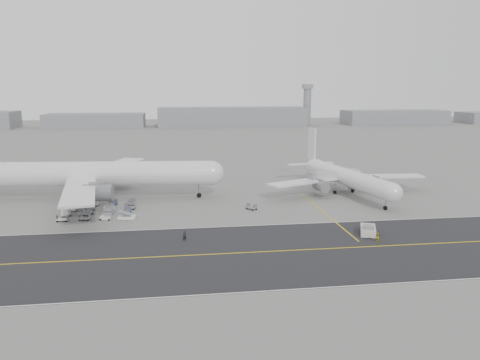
{
  "coord_description": "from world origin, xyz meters",
  "views": [
    {
      "loc": [
        -3.18,
        -93.59,
        27.69
      ],
      "look_at": [
        11.59,
        12.0,
        6.86
      ],
      "focal_mm": 35.0,
      "sensor_mm": 36.0,
      "label": 1
    }
  ],
  "objects": [
    {
      "name": "control_tower",
      "position": [
        100.0,
        265.0,
        16.25
      ],
      "size": [
        7.0,
        7.0,
        31.25
      ],
      "color": "gray",
      "rests_on": "ground"
    },
    {
      "name": "gse_cluster",
      "position": [
        -20.67,
        12.88,
        0.0
      ],
      "size": [
        23.38,
        22.78,
        1.82
      ],
      "primitive_type": null,
      "rotation": [
        0.0,
        0.0,
        -0.16
      ],
      "color": "gray",
      "rests_on": "ground"
    },
    {
      "name": "stray_dolly",
      "position": [
        14.14,
        10.71,
        0.0
      ],
      "size": [
        2.53,
        2.73,
        1.43
      ],
      "primitive_type": null,
      "rotation": [
        0.0,
        0.0,
        0.63
      ],
      "color": "silver",
      "rests_on": "ground"
    },
    {
      "name": "ground",
      "position": [
        0.0,
        0.0,
        0.0
      ],
      "size": [
        700.0,
        700.0,
        0.0
      ],
      "primitive_type": "plane",
      "color": "gray",
      "rests_on": "ground"
    },
    {
      "name": "airliner_b",
      "position": [
        41.66,
        24.27,
        4.62
      ],
      "size": [
        45.16,
        46.04,
        16.0
      ],
      "rotation": [
        0.0,
        0.0,
        0.18
      ],
      "color": "white",
      "rests_on": "ground"
    },
    {
      "name": "horizon_buildings",
      "position": [
        30.0,
        260.0,
        0.0
      ],
      "size": [
        520.0,
        28.0,
        28.0
      ],
      "primitive_type": null,
      "color": "gray",
      "rests_on": "ground"
    },
    {
      "name": "ground_crew_a",
      "position": [
        -1.85,
        -10.21,
        0.95
      ],
      "size": [
        0.8,
        0.64,
        1.91
      ],
      "primitive_type": "imported",
      "rotation": [
        0.0,
        0.0,
        0.3
      ],
      "color": "black",
      "rests_on": "ground"
    },
    {
      "name": "taxiway",
      "position": [
        5.02,
        -17.98,
        0.01
      ],
      "size": [
        220.0,
        59.0,
        0.03
      ],
      "color": "#27272A",
      "rests_on": "ground"
    },
    {
      "name": "ground_crew_b",
      "position": [
        33.08,
        -15.94,
        0.92
      ],
      "size": [
        1.07,
        0.95,
        1.84
      ],
      "primitive_type": "imported",
      "rotation": [
        0.0,
        0.0,
        3.46
      ],
      "color": "gold",
      "rests_on": "ground"
    },
    {
      "name": "pushback_tug",
      "position": [
        33.38,
        -11.11,
        0.89
      ],
      "size": [
        4.62,
        7.55,
        2.16
      ],
      "rotation": [
        0.0,
        0.0,
        -0.37
      ],
      "color": "beige",
      "rests_on": "ground"
    },
    {
      "name": "airliner_a",
      "position": [
        -22.98,
        27.18,
        6.44
      ],
      "size": [
        64.89,
        63.93,
        22.39
      ],
      "rotation": [
        0.0,
        0.0,
        1.48
      ],
      "color": "white",
      "rests_on": "ground"
    },
    {
      "name": "jet_bridge",
      "position": [
        39.54,
        26.02,
        4.24
      ],
      "size": [
        16.25,
        7.19,
        6.09
      ],
      "rotation": [
        0.0,
        0.0,
        0.27
      ],
      "color": "gray",
      "rests_on": "ground"
    }
  ]
}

